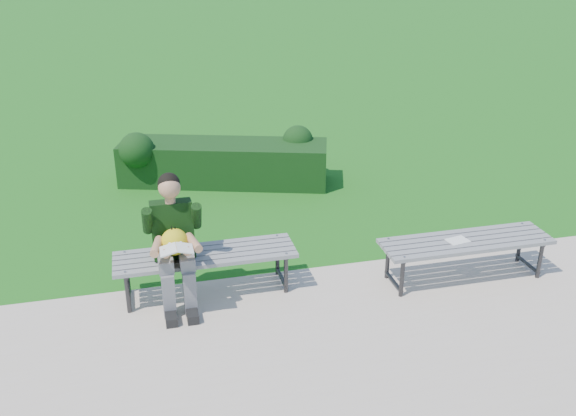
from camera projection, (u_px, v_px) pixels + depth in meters
ground at (291, 272)px, 6.97m from camera, size 80.00×80.00×0.00m
walkway at (341, 371)px, 5.41m from camera, size 30.00×3.50×0.02m
hedge at (221, 160)px, 9.28m from camera, size 3.06×1.59×0.82m
bench_left at (206, 258)px, 6.40m from camera, size 1.80×0.50×0.46m
bench_right at (466, 244)px, 6.67m from camera, size 1.80×0.50×0.46m
seated_boy at (174, 238)px, 6.12m from camera, size 0.56×0.76×1.31m
paper_sheet at (458, 240)px, 6.62m from camera, size 0.25×0.20×0.01m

